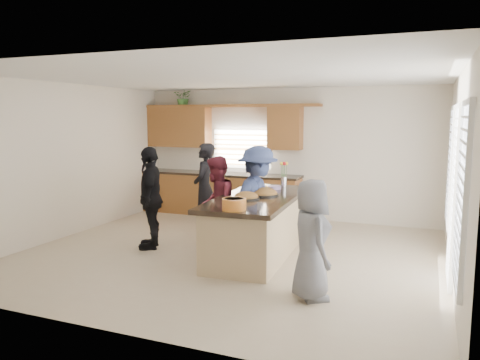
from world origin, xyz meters
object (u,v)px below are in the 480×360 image
at_px(salad_bowl, 234,204).
at_px(woman_right_front, 311,240).
at_px(island, 257,227).
at_px(woman_right_back, 258,200).
at_px(woman_left_front, 151,198).
at_px(woman_left_mid, 216,204).
at_px(woman_left_back, 205,188).

bearing_deg(salad_bowl, woman_right_front, -14.86).
distance_m(island, woman_right_back, 0.43).
height_order(woman_left_front, woman_right_front, woman_left_front).
height_order(woman_left_mid, woman_right_back, woman_right_back).
relative_size(woman_left_back, woman_right_front, 1.16).
relative_size(woman_left_mid, woman_left_front, 0.91).
distance_m(woman_left_back, woman_left_mid, 1.31).
bearing_deg(salad_bowl, woman_left_mid, 124.82).
xyz_separation_m(woman_left_front, woman_right_back, (1.77, 0.35, 0.02)).
bearing_deg(woman_left_mid, island, 77.48).
relative_size(salad_bowl, woman_left_front, 0.19).
bearing_deg(woman_right_front, woman_left_back, 13.94).
distance_m(island, woman_left_front, 1.86).
bearing_deg(woman_left_back, salad_bowl, 23.36).
height_order(woman_left_back, woman_right_front, woman_left_back).
xyz_separation_m(salad_bowl, woman_left_mid, (-0.79, 1.14, -0.26)).
distance_m(woman_left_mid, woman_right_back, 0.70).
bearing_deg(island, woman_right_back, 103.63).
bearing_deg(woman_left_front, woman_left_back, 140.71).
bearing_deg(salad_bowl, woman_right_back, 95.00).
xyz_separation_m(island, salad_bowl, (0.08, -1.15, 0.59)).
xyz_separation_m(island, woman_left_mid, (-0.71, -0.01, 0.33)).
distance_m(salad_bowl, woman_right_front, 1.21).
bearing_deg(island, woman_right_front, -53.39).
distance_m(woman_left_mid, woman_right_front, 2.41).
distance_m(woman_left_back, woman_right_front, 3.67).
distance_m(salad_bowl, woman_left_mid, 1.42).
relative_size(island, woman_left_mid, 1.77).
height_order(woman_left_mid, woman_right_front, woman_left_mid).
height_order(woman_left_back, woman_right_back, woman_right_back).
bearing_deg(woman_right_front, salad_bowl, 42.30).
height_order(salad_bowl, woman_right_back, woman_right_back).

